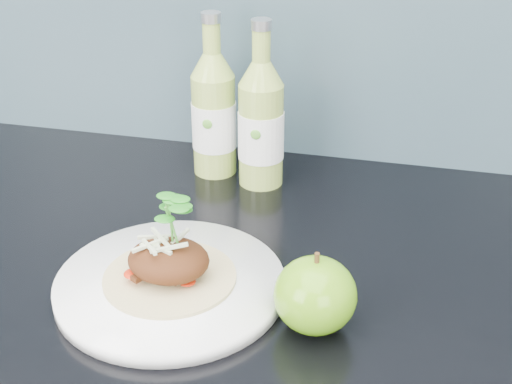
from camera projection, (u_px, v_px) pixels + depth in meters
dinner_plate at (170, 285)px, 0.76m from camera, size 0.25×0.25×0.02m
pork_taco at (168, 257)px, 0.75m from camera, size 0.14×0.14×0.10m
green_apple at (315, 295)px, 0.70m from camera, size 0.09×0.09×0.09m
cider_bottle_left at (214, 114)px, 0.99m from camera, size 0.08×0.08×0.23m
cider_bottle_right at (261, 124)px, 0.95m from camera, size 0.08×0.08×0.23m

